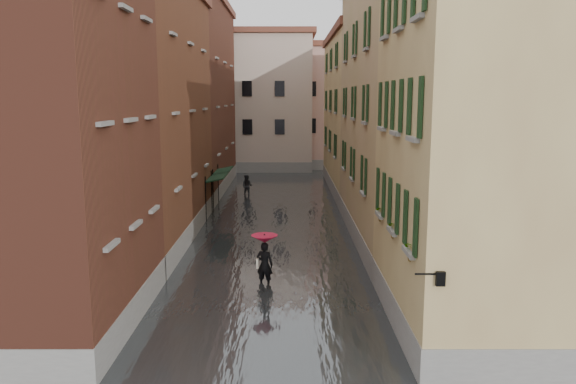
{
  "coord_description": "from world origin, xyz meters",
  "views": [
    {
      "loc": [
        0.72,
        -18.8,
        7.25
      ],
      "look_at": [
        0.74,
        6.23,
        3.0
      ],
      "focal_mm": 35.0,
      "sensor_mm": 36.0,
      "label": 1
    }
  ],
  "objects": [
    {
      "name": "building_right_mid",
      "position": [
        7.0,
        9.0,
        6.5
      ],
      "size": [
        6.0,
        14.0,
        13.0
      ],
      "primitive_type": "cube",
      "color": "tan",
      "rests_on": "ground"
    },
    {
      "name": "building_end_cream",
      "position": [
        -3.0,
        38.0,
        6.5
      ],
      "size": [
        12.0,
        9.0,
        13.0
      ],
      "primitive_type": "cube",
      "color": "#B3A38E",
      "rests_on": "ground"
    },
    {
      "name": "awning_far",
      "position": [
        -3.48,
        16.88,
        2.48
      ],
      "size": [
        1.09,
        3.39,
        2.8
      ],
      "color": "black",
      "rests_on": "ground"
    },
    {
      "name": "building_end_pink",
      "position": [
        6.0,
        40.0,
        6.0
      ],
      "size": [
        10.0,
        9.0,
        12.0
      ],
      "primitive_type": "cube",
      "color": "tan",
      "rests_on": "ground"
    },
    {
      "name": "awning_near",
      "position": [
        -3.48,
        14.27,
        2.47
      ],
      "size": [
        1.09,
        3.19,
        2.8
      ],
      "color": "black",
      "rests_on": "ground"
    },
    {
      "name": "building_left_mid",
      "position": [
        -7.0,
        9.0,
        6.25
      ],
      "size": [
        6.0,
        14.0,
        12.5
      ],
      "primitive_type": "cube",
      "color": "brown",
      "rests_on": "ground"
    },
    {
      "name": "floodwater",
      "position": [
        0.0,
        13.0,
        0.1
      ],
      "size": [
        10.0,
        60.0,
        0.2
      ],
      "primitive_type": "cube",
      "color": "#424649",
      "rests_on": "ground"
    },
    {
      "name": "building_right_far",
      "position": [
        7.0,
        24.0,
        5.75
      ],
      "size": [
        6.0,
        16.0,
        11.5
      ],
      "primitive_type": "cube",
      "color": "#A58755",
      "rests_on": "ground"
    },
    {
      "name": "building_left_near",
      "position": [
        -7.0,
        -2.0,
        6.5
      ],
      "size": [
        6.0,
        8.0,
        13.0
      ],
      "primitive_type": "cube",
      "color": "brown",
      "rests_on": "ground"
    },
    {
      "name": "window_planters",
      "position": [
        4.12,
        -1.85,
        3.51
      ],
      "size": [
        0.59,
        5.74,
        0.84
      ],
      "color": "brown",
      "rests_on": "ground"
    },
    {
      "name": "wall_lantern",
      "position": [
        4.33,
        -6.0,
        3.01
      ],
      "size": [
        0.71,
        0.22,
        0.35
      ],
      "color": "black",
      "rests_on": "ground"
    },
    {
      "name": "pedestrian_far",
      "position": [
        -2.23,
        21.6,
        0.82
      ],
      "size": [
        0.94,
        0.82,
        1.64
      ],
      "primitive_type": "imported",
      "rotation": [
        0.0,
        0.0,
        -0.29
      ],
      "color": "black",
      "rests_on": "ground"
    },
    {
      "name": "building_right_near",
      "position": [
        7.0,
        -2.0,
        5.75
      ],
      "size": [
        6.0,
        8.0,
        11.5
      ],
      "primitive_type": "cube",
      "color": "#A58755",
      "rests_on": "ground"
    },
    {
      "name": "ground",
      "position": [
        0.0,
        0.0,
        0.0
      ],
      "size": [
        120.0,
        120.0,
        0.0
      ],
      "primitive_type": "plane",
      "color": "#5D5D60",
      "rests_on": "ground"
    },
    {
      "name": "pedestrian_main",
      "position": [
        -0.16,
        1.95,
        1.28
      ],
      "size": [
        1.05,
        1.05,
        2.06
      ],
      "color": "black",
      "rests_on": "ground"
    },
    {
      "name": "building_left_far",
      "position": [
        -7.0,
        24.0,
        7.0
      ],
      "size": [
        6.0,
        16.0,
        14.0
      ],
      "primitive_type": "cube",
      "color": "brown",
      "rests_on": "ground"
    }
  ]
}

